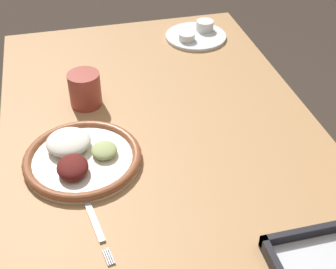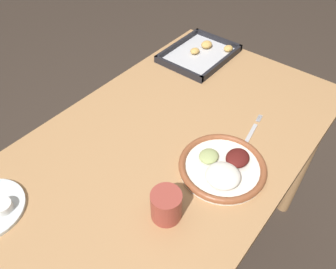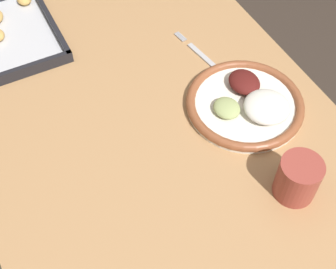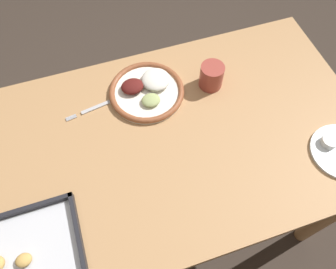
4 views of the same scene
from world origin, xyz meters
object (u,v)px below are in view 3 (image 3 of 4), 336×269
dinner_plate (247,103)px  drinking_cup (298,178)px  fork (203,57)px  baking_tray (6,33)px

dinner_plate → drinking_cup: drinking_cup is taller
fork → baking_tray: (0.28, 0.39, 0.01)m
dinner_plate → fork: size_ratio=1.35×
dinner_plate → baking_tray: (0.46, 0.40, -0.00)m
fork → baking_tray: size_ratio=0.62×
baking_tray → fork: bearing=-125.8°
dinner_plate → drinking_cup: (-0.22, 0.03, 0.03)m
baking_tray → drinking_cup: size_ratio=3.45×
fork → drinking_cup: 0.40m
fork → drinking_cup: drinking_cup is taller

